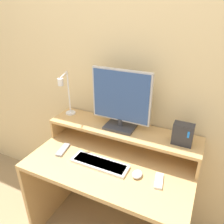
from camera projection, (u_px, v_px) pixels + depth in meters
wall_back at (132, 73)px, 1.56m from camera, size 6.00×0.05×2.50m
desk at (111, 184)px, 1.60m from camera, size 1.13×0.64×0.71m
monitor_shelf at (122, 131)px, 1.60m from camera, size 1.13×0.26×0.16m
monitor at (121, 100)px, 1.51m from camera, size 0.43×0.16×0.44m
desk_lamp at (67, 95)px, 1.67m from camera, size 0.12×0.22×0.36m
router_dock at (183, 134)px, 1.38m from camera, size 0.13×0.07×0.14m
keyboard at (100, 163)px, 1.47m from camera, size 0.40×0.12×0.02m
mouse at (137, 174)px, 1.37m from camera, size 0.06×0.08×0.03m
remote_control at (63, 150)px, 1.61m from camera, size 0.07×0.16×0.02m
remote_secondary at (159, 181)px, 1.33m from camera, size 0.07×0.13×0.02m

